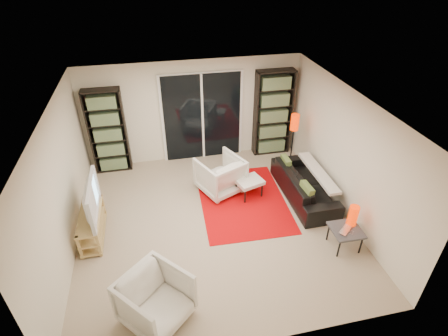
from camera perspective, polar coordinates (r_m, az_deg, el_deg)
The scene contains 20 objects.
floor at distance 6.80m, azimuth -1.54°, elevation -8.68°, with size 5.00×5.00×0.00m, color tan.
wall_back at distance 8.25m, azimuth -5.02°, elevation 9.16°, with size 5.00×0.02×2.40m, color silver.
wall_front at distance 4.26m, azimuth 5.00°, elevation -18.58°, with size 5.00×0.02×2.40m, color silver.
wall_left at distance 6.21m, azimuth -25.02°, elevation -2.88°, with size 0.02×5.00×2.40m, color silver.
wall_right at distance 6.90m, azimuth 19.16°, elevation 2.23°, with size 0.02×5.00×2.40m, color silver.
ceiling at distance 5.50m, azimuth -1.91°, elevation 10.29°, with size 5.00×5.00×0.02m, color white.
sliding_door at distance 8.30m, azimuth -3.55°, elevation 8.25°, with size 1.92×0.08×2.16m.
bookshelf_left at distance 8.21m, azimuth -18.43°, elevation 5.65°, with size 0.80×0.30×1.95m.
bookshelf_right at distance 8.58m, azimuth 8.00°, elevation 8.84°, with size 0.90×0.30×2.10m.
tv_stand at distance 6.76m, azimuth -20.72°, elevation -8.66°, with size 0.36×1.14×0.50m.
tv at distance 6.42m, azimuth -21.53°, elevation -4.84°, with size 1.14×0.15×0.66m, color black.
rug at distance 7.29m, azimuth 3.06°, elevation -5.34°, with size 1.72×2.32×0.01m, color red.
sofa at distance 7.44m, azimuth 12.96°, elevation -2.65°, with size 1.98×0.77×0.58m, color black.
armchair_back at distance 7.36m, azimuth -0.62°, elevation -1.11°, with size 0.84×0.87×0.79m, color silver.
armchair_front at distance 5.22m, azimuth -11.10°, elevation -20.37°, with size 0.83×0.85×0.78m, color silver.
ottoman at distance 7.24m, azimuth 4.17°, elevation -2.32°, with size 0.62×0.56×0.40m.
side_table at distance 6.43m, azimuth 19.30°, elevation -9.69°, with size 0.51×0.51×0.40m.
laptop at distance 6.36m, azimuth 19.57°, elevation -9.69°, with size 0.30×0.19×0.02m, color silver.
table_lamp at distance 6.42m, azimuth 20.31°, elevation -7.28°, with size 0.17×0.17×0.38m, color #F22800.
floor_lamp at distance 7.98m, azimuth 11.37°, elevation 6.42°, with size 0.20×0.20×1.36m.
Camera 1 is at (-0.90, -4.99, 4.53)m, focal length 28.00 mm.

